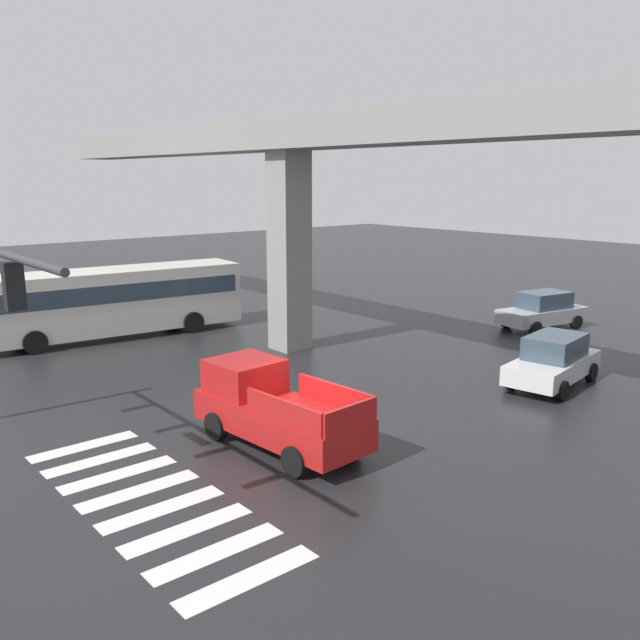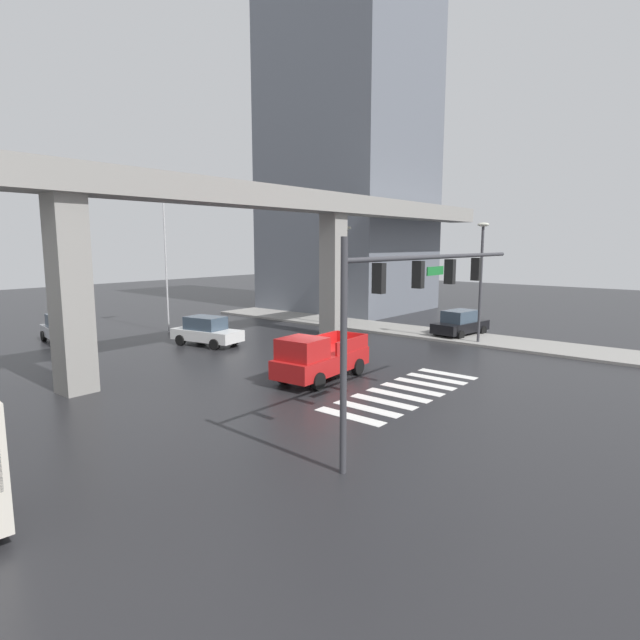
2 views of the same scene
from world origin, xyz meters
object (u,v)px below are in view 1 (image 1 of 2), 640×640
Objects in this scene: pickup_truck at (273,408)px; sedan_white at (553,361)px; sedan_silver at (543,310)px; city_bus at (117,298)px.

pickup_truck is 10.47m from sedan_white.
sedan_white is 1.00× the size of sedan_silver.
city_bus is 19.36m from sedan_silver.
sedan_white and sedan_silver have the same top height.
sedan_white is (16.30, 8.28, -0.87)m from city_bus.
pickup_truck is 1.15× the size of sedan_silver.
pickup_truck reaches higher than sedan_silver.
sedan_white is (1.96, 10.28, -0.14)m from pickup_truck.
city_bus is at bearing -125.58° from sedan_silver.
sedan_white is at bearing 26.92° from city_bus.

